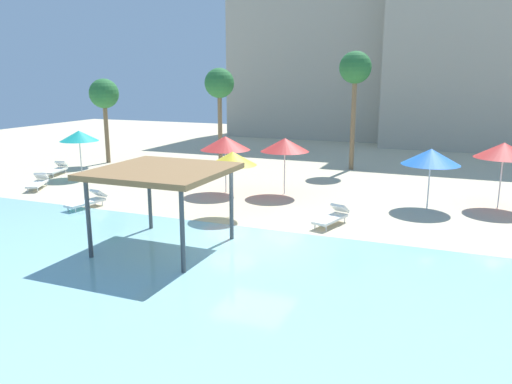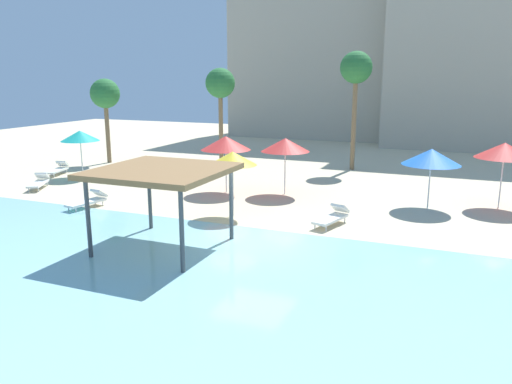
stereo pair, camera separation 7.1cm
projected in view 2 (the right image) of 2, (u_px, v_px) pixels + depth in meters
name	position (u px, v px, depth m)	size (l,w,h in m)	color
ground_plane	(254.00, 243.00, 17.18)	(80.00, 80.00, 0.00)	beige
lagoon_water	(174.00, 305.00, 12.44)	(44.00, 13.50, 0.04)	#8CC6CC
shade_pavilion	(162.00, 174.00, 16.05)	(4.03, 4.03, 2.71)	#42474C
beach_umbrella_teal_0	(80.00, 136.00, 27.91)	(2.13, 2.13, 2.65)	silver
beach_umbrella_red_1	(505.00, 150.00, 21.20)	(2.41, 2.41, 2.86)	silver
beach_umbrella_blue_3	(431.00, 157.00, 21.17)	(2.46, 2.46, 2.60)	silver
beach_umbrella_red_4	(285.00, 145.00, 23.77)	(2.33, 2.33, 2.73)	silver
beach_umbrella_red_5	(226.00, 143.00, 24.18)	(2.42, 2.42, 2.78)	silver
beach_umbrella_yellow_6	(233.00, 158.00, 20.03)	(1.97, 1.97, 2.65)	silver
lounge_chair_2	(58.00, 169.00, 29.11)	(1.07, 1.99, 0.74)	white
lounge_chair_3	(333.00, 217.00, 19.19)	(1.09, 1.99, 0.74)	white
lounge_chair_4	(39.00, 182.00, 25.53)	(1.42, 1.96, 0.74)	white
lounge_chair_6	(89.00, 200.00, 21.72)	(0.91, 1.97, 0.74)	white
palm_tree_0	(105.00, 95.00, 32.30)	(1.90, 1.90, 5.48)	brown
palm_tree_1	(356.00, 71.00, 29.45)	(1.90, 1.90, 7.07)	brown
palm_tree_2	(220.00, 85.00, 31.86)	(1.90, 1.90, 6.14)	brown
hotel_block_0	(332.00, 44.00, 46.88)	(17.62, 8.80, 17.22)	#B2A893
hotel_block_1	(506.00, 43.00, 39.43)	(17.37, 10.09, 16.32)	#B2A893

